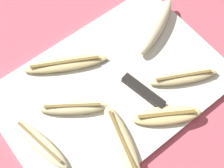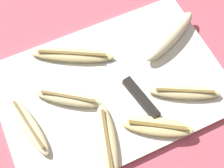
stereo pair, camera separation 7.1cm
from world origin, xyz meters
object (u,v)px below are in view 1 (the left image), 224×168
at_px(banana_golden_short, 166,115).
at_px(banana_cream_curved, 40,143).
at_px(banana_mellow_near, 183,77).
at_px(banana_spotted_left, 65,64).
at_px(banana_bright_far, 155,26).
at_px(banana_ripe_center, 122,141).
at_px(knife, 137,87).
at_px(banana_soft_right, 73,107).

relative_size(banana_golden_short, banana_cream_curved, 0.95).
xyz_separation_m(banana_mellow_near, banana_spotted_left, (-0.20, 0.20, -0.00)).
relative_size(banana_bright_far, banana_spotted_left, 0.95).
distance_m(banana_mellow_near, banana_golden_short, 0.10).
bearing_deg(banana_bright_far, banana_mellow_near, -106.04).
height_order(banana_mellow_near, banana_ripe_center, same).
height_order(knife, banana_spotted_left, same).
relative_size(banana_spotted_left, banana_ripe_center, 1.11).
height_order(banana_bright_far, banana_ripe_center, banana_bright_far).
bearing_deg(banana_cream_curved, banana_golden_short, -25.24).
bearing_deg(banana_bright_far, knife, -144.98).
distance_m(knife, banana_cream_curved, 0.25).
distance_m(banana_golden_short, banana_cream_curved, 0.28).
bearing_deg(banana_spotted_left, banana_cream_curved, -140.03).
height_order(banana_soft_right, banana_golden_short, banana_soft_right).
relative_size(banana_soft_right, banana_bright_far, 0.79).
bearing_deg(banana_ripe_center, banana_soft_right, 106.67).
relative_size(banana_golden_short, banana_ripe_center, 0.88).
bearing_deg(banana_soft_right, banana_bright_far, 9.58).
distance_m(knife, banana_soft_right, 0.15).
xyz_separation_m(banana_golden_short, banana_bright_far, (0.14, 0.19, 0.01)).
bearing_deg(banana_soft_right, banana_golden_short, -43.45).
distance_m(banana_bright_far, banana_ripe_center, 0.30).
bearing_deg(knife, banana_spotted_left, 111.12).
relative_size(banana_soft_right, banana_ripe_center, 0.83).
bearing_deg(banana_ripe_center, knife, 35.54).
relative_size(banana_mellow_near, banana_ripe_center, 0.91).
xyz_separation_m(banana_soft_right, banana_bright_far, (0.29, 0.05, 0.01)).
bearing_deg(banana_golden_short, banana_mellow_near, 25.60).
relative_size(knife, banana_ripe_center, 1.27).
height_order(banana_golden_short, banana_spotted_left, same).
bearing_deg(banana_golden_short, knife, 93.07).
height_order(knife, banana_bright_far, banana_bright_far).
bearing_deg(banana_golden_short, banana_bright_far, 54.40).
distance_m(knife, banana_ripe_center, 0.13).
bearing_deg(banana_soft_right, banana_ripe_center, -73.33).
bearing_deg(banana_bright_far, banana_cream_curved, -169.43).
bearing_deg(banana_spotted_left, banana_mellow_near, -45.39).
height_order(banana_spotted_left, banana_ripe_center, banana_ripe_center).
bearing_deg(banana_spotted_left, banana_golden_short, -67.47).
distance_m(banana_spotted_left, banana_ripe_center, 0.23).
bearing_deg(banana_ripe_center, banana_mellow_near, 8.36).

